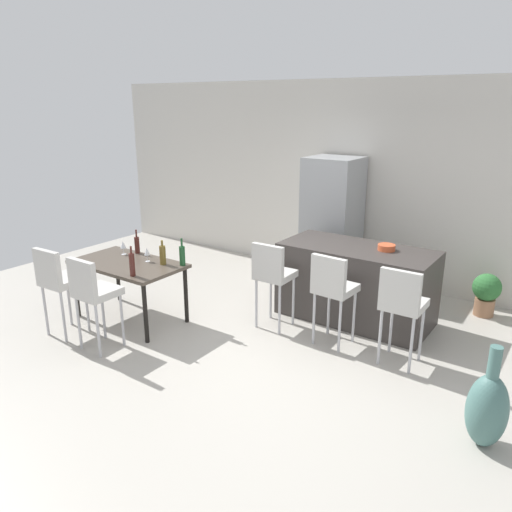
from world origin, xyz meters
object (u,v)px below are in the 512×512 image
(wine_glass_near, at_px, (147,252))
(floor_vase, at_px, (487,409))
(bar_chair_left, at_px, (273,272))
(wine_bottle_left, at_px, (132,264))
(dining_table, at_px, (128,268))
(potted_plant, at_px, (486,292))
(bar_chair_middle, at_px, (333,286))
(bar_chair_right, at_px, (402,301))
(wine_bottle_corner, at_px, (182,255))
(dining_chair_far, at_px, (92,289))
(wine_bottle_middle, at_px, (137,245))
(wine_glass_far, at_px, (123,245))
(dining_chair_near, at_px, (58,278))
(wine_bottle_right, at_px, (163,255))
(kitchen_island, at_px, (356,283))
(refrigerator, at_px, (332,221))
(fruit_bowl, at_px, (386,247))

(wine_glass_near, relative_size, floor_vase, 0.20)
(floor_vase, bearing_deg, bar_chair_left, 161.93)
(bar_chair_left, bearing_deg, wine_bottle_left, -136.09)
(dining_table, xyz_separation_m, potted_plant, (3.55, 2.63, -0.35))
(bar_chair_middle, bearing_deg, potted_plant, 56.16)
(bar_chair_right, height_order, wine_bottle_corner, wine_bottle_corner)
(dining_chair_far, relative_size, wine_bottle_corner, 3.22)
(bar_chair_right, distance_m, wine_bottle_middle, 3.31)
(bar_chair_left, bearing_deg, wine_glass_far, -161.66)
(dining_chair_far, height_order, wine_bottle_left, wine_bottle_left)
(bar_chair_left, bearing_deg, potted_plant, 42.49)
(wine_bottle_left, relative_size, potted_plant, 0.62)
(wine_glass_far, bearing_deg, dining_chair_near, -90.86)
(dining_table, height_order, wine_bottle_right, wine_bottle_right)
(kitchen_island, distance_m, potted_plant, 1.66)
(bar_chair_middle, bearing_deg, refrigerator, 117.21)
(bar_chair_left, distance_m, wine_bottle_right, 1.31)
(wine_bottle_left, xyz_separation_m, wine_glass_near, (-0.25, 0.45, -0.01))
(bar_chair_left, relative_size, bar_chair_middle, 1.00)
(dining_table, distance_m, wine_glass_far, 0.40)
(dining_table, xyz_separation_m, fruit_bowl, (2.57, 1.68, 0.29))
(bar_chair_left, bearing_deg, kitchen_island, 49.32)
(bar_chair_middle, height_order, dining_chair_near, same)
(refrigerator, height_order, potted_plant, refrigerator)
(wine_bottle_corner, bearing_deg, bar_chair_right, 11.47)
(bar_chair_left, height_order, wine_bottle_left, wine_bottle_left)
(bar_chair_right, height_order, wine_glass_near, bar_chair_right)
(wine_bottle_corner, bearing_deg, kitchen_island, 38.70)
(bar_chair_right, bearing_deg, wine_glass_near, -167.57)
(wine_glass_far, bearing_deg, potted_plant, 32.44)
(bar_chair_left, relative_size, dining_chair_far, 1.00)
(kitchen_island, height_order, wine_bottle_right, wine_bottle_right)
(wine_bottle_corner, height_order, wine_bottle_left, wine_bottle_left)
(floor_vase, bearing_deg, bar_chair_right, 140.20)
(fruit_bowl, bearing_deg, potted_plant, 44.06)
(wine_glass_far, relative_size, refrigerator, 0.09)
(dining_chair_far, xyz_separation_m, potted_plant, (3.24, 3.38, -0.39))
(refrigerator, xyz_separation_m, floor_vase, (2.69, -2.66, -0.60))
(bar_chair_middle, xyz_separation_m, refrigerator, (-0.95, 1.84, 0.22))
(wine_glass_far, bearing_deg, floor_vase, -2.75)
(wine_bottle_left, bearing_deg, dining_chair_near, -147.75)
(refrigerator, height_order, fruit_bowl, refrigerator)
(dining_table, distance_m, potted_plant, 4.43)
(floor_vase, bearing_deg, bar_chair_middle, 154.79)
(dining_table, relative_size, dining_chair_far, 1.29)
(wine_bottle_corner, height_order, wine_glass_far, wine_bottle_corner)
(wine_glass_far, xyz_separation_m, refrigerator, (1.67, 2.45, 0.06))
(dining_chair_near, distance_m, fruit_bowl, 3.76)
(wine_glass_far, bearing_deg, wine_bottle_left, -34.06)
(wine_bottle_corner, distance_m, wine_bottle_middle, 0.80)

